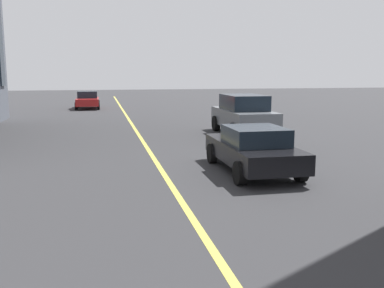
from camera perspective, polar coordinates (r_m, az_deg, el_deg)
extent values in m
cube|color=#D8C64C|center=(14.26, -4.47, -2.63)|extent=(80.00, 0.16, 0.01)
cube|color=slate|center=(21.03, 6.69, 3.35)|extent=(4.70, 1.95, 0.80)
cube|color=#19232D|center=(20.97, 6.73, 5.39)|extent=(2.59, 1.72, 0.70)
cylinder|color=black|center=(22.28, 3.12, 2.70)|extent=(0.76, 0.27, 0.76)
cylinder|color=black|center=(22.84, 7.67, 2.79)|extent=(0.76, 0.27, 0.76)
cylinder|color=black|center=(19.33, 5.50, 1.65)|extent=(0.76, 0.27, 0.76)
cylinder|color=black|center=(19.96, 10.64, 1.78)|extent=(0.76, 0.27, 0.76)
cube|color=black|center=(13.23, 7.84, -1.03)|extent=(4.40, 1.80, 0.55)
cube|color=#19232D|center=(12.94, 8.22, 1.09)|extent=(1.85, 1.58, 0.50)
cylinder|color=black|center=(14.39, 2.62, -1.22)|extent=(0.64, 0.22, 0.64)
cylinder|color=black|center=(14.91, 9.06, -0.95)|extent=(0.64, 0.22, 0.64)
cylinder|color=black|center=(11.66, 6.21, -3.78)|extent=(0.64, 0.22, 0.64)
cylinder|color=black|center=(12.30, 13.89, -3.31)|extent=(0.64, 0.22, 0.64)
cube|color=#B21E1E|center=(36.61, -13.37, 5.38)|extent=(3.90, 1.75, 0.55)
cube|color=#19232D|center=(36.77, -13.40, 6.26)|extent=(1.64, 1.54, 0.55)
cylinder|color=black|center=(35.34, -12.04, 4.85)|extent=(0.60, 0.21, 0.60)
cylinder|color=black|center=(35.38, -14.77, 4.75)|extent=(0.60, 0.21, 0.60)
cylinder|color=black|center=(37.90, -12.04, 5.14)|extent=(0.60, 0.21, 0.60)
cylinder|color=black|center=(37.94, -14.59, 5.05)|extent=(0.60, 0.21, 0.60)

